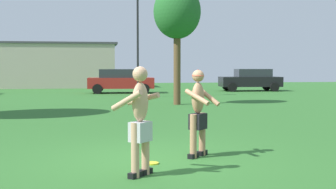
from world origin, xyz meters
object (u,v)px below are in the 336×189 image
Objects in this scene: lamp_post at (138,33)px; tree_left_field at (177,13)px; player_with_cap at (198,109)px; player_in_gray at (140,118)px; car_red_near_post at (120,81)px; frisbee at (152,163)px; car_black_far_end at (251,79)px.

lamp_post is 1.09× the size of tree_left_field.
player_in_gray is at bearing -132.39° from player_with_cap.
lamp_post is at bearing -79.24° from car_red_near_post.
car_red_near_post is at bearing 102.46° from tree_left_field.
player_with_cap is 6.71× the size of frisbee.
tree_left_field reaches higher than frisbee.
player_with_cap is at bearing -91.27° from lamp_post.
tree_left_field is (2.97, 13.38, 3.25)m from player_in_gray.
car_red_near_post and car_black_far_end have the same top height.
tree_left_field reaches higher than player_with_cap.
lamp_post reaches higher than tree_left_field.
tree_left_field is at bearing -77.54° from car_red_near_post.
car_red_near_post is 9.46m from car_black_far_end.
tree_left_field is (2.67, 12.51, 4.16)m from frisbee.
tree_left_field is (1.32, -5.39, 0.51)m from lamp_post.
car_red_near_post is at bearing -173.03° from car_black_far_end.
player_with_cap is 24.44m from car_black_far_end.
player_in_gray is (-1.26, -1.38, -0.00)m from player_with_cap.
lamp_post is at bearing 103.77° from tree_left_field.
frisbee is 0.06× the size of car_red_near_post.
player_with_cap is 17.61m from lamp_post.
player_with_cap is 0.28× the size of lamp_post.
tree_left_field is (2.12, -9.58, 3.35)m from car_red_near_post.
lamp_post is 5.58m from tree_left_field.
player_in_gray is at bearing -108.67° from frisbee.
car_red_near_post is 1.00× the size of car_black_far_end.
car_red_near_post is 0.73× the size of lamp_post.
frisbee is 0.04× the size of lamp_post.
tree_left_field reaches higher than player_in_gray.
player_in_gray reaches higher than car_red_near_post.
player_with_cap is 0.38× the size of car_black_far_end.
car_black_far_end is 0.73× the size of lamp_post.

